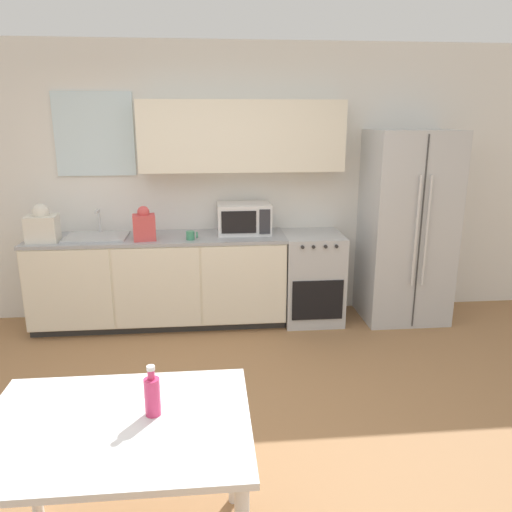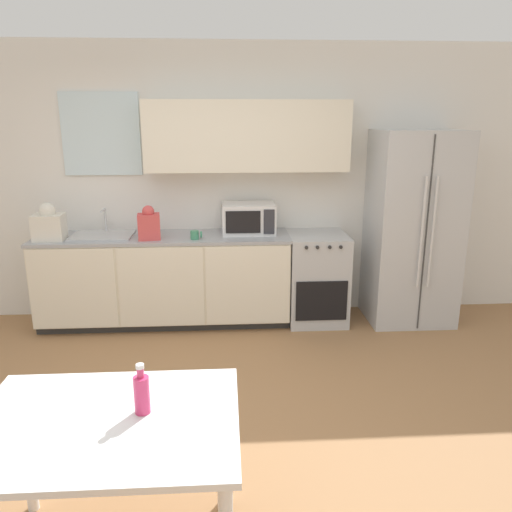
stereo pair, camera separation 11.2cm
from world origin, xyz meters
TOP-DOWN VIEW (x-y plane):
  - ground_plane at (0.00, 0.00)m, footprint 12.00×12.00m
  - wall_back at (0.06, 2.17)m, footprint 12.00×0.38m
  - kitchen_counter at (-0.41, 1.88)m, footprint 2.44×0.61m
  - oven_range at (1.09, 1.87)m, footprint 0.57×0.63m
  - refrigerator at (2.03, 1.84)m, footprint 0.81×0.70m
  - kitchen_sink at (-0.99, 1.89)m, footprint 0.57×0.43m
  - microwave at (0.42, 1.96)m, footprint 0.51×0.38m
  - coffee_mug at (-0.09, 1.72)m, footprint 0.11×0.08m
  - grocery_bag_0 at (-0.52, 1.75)m, footprint 0.22×0.20m
  - grocery_bag_1 at (-1.44, 1.78)m, footprint 0.28×0.24m
  - dining_table at (-0.33, -0.95)m, footprint 1.14×0.84m
  - drink_bottle at (-0.18, -0.90)m, footprint 0.07×0.07m

SIDE VIEW (x-z plane):
  - ground_plane at x=0.00m, z-range 0.00..0.00m
  - oven_range at x=1.09m, z-range 0.00..0.89m
  - kitchen_counter at x=-0.41m, z-range 0.00..0.90m
  - dining_table at x=-0.33m, z-range 0.27..1.02m
  - drink_bottle at x=-0.18m, z-range 0.73..0.96m
  - kitchen_sink at x=-0.99m, z-range 0.79..1.03m
  - coffee_mug at x=-0.09m, z-range 0.90..0.98m
  - refrigerator at x=2.03m, z-range 0.00..1.89m
  - grocery_bag_0 at x=-0.52m, z-range 0.88..1.19m
  - microwave at x=0.42m, z-range 0.90..1.19m
  - grocery_bag_1 at x=-1.44m, z-range 0.87..1.22m
  - wall_back at x=0.06m, z-range 0.09..2.79m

